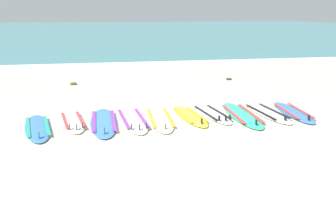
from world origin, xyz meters
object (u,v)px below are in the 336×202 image
(surfboard_1, at_px, (73,121))
(surfboard_3, at_px, (133,119))
(surfboard_2, at_px, (104,122))
(surfboard_9, at_px, (293,112))
(surfboard_6, at_px, (212,114))
(surfboard_0, at_px, (38,128))
(surfboard_5, at_px, (190,116))
(surfboard_8, at_px, (267,113))
(surfboard_4, at_px, (160,119))
(surfboard_7, at_px, (242,115))

(surfboard_1, distance_m, surfboard_3, 1.34)
(surfboard_1, relative_size, surfboard_2, 0.82)
(surfboard_1, bearing_deg, surfboard_9, -1.91)
(surfboard_6, bearing_deg, surfboard_0, -174.63)
(surfboard_1, relative_size, surfboard_5, 0.98)
(surfboard_5, distance_m, surfboard_8, 1.92)
(surfboard_2, relative_size, surfboard_3, 1.03)
(surfboard_2, bearing_deg, surfboard_5, 3.78)
(surfboard_4, bearing_deg, surfboard_5, 8.73)
(surfboard_8, bearing_deg, surfboard_2, -178.99)
(surfboard_4, bearing_deg, surfboard_2, -179.07)
(surfboard_0, relative_size, surfboard_3, 0.94)
(surfboard_4, bearing_deg, surfboard_3, 174.52)
(surfboard_1, height_order, surfboard_9, same)
(surfboard_2, distance_m, surfboard_6, 2.59)
(surfboard_3, bearing_deg, surfboard_6, 3.98)
(surfboard_0, distance_m, surfboard_1, 0.79)
(surfboard_1, distance_m, surfboard_9, 5.27)
(surfboard_8, distance_m, surfboard_9, 0.66)
(surfboard_0, bearing_deg, surfboard_6, 5.37)
(surfboard_0, xyz_separation_m, surfboard_7, (4.65, 0.16, -0.00))
(surfboard_6, xyz_separation_m, surfboard_8, (1.35, -0.15, -0.00))
(surfboard_4, relative_size, surfboard_9, 1.06)
(surfboard_3, relative_size, surfboard_7, 0.95)
(surfboard_9, bearing_deg, surfboard_6, 173.94)
(surfboard_3, height_order, surfboard_5, same)
(surfboard_0, xyz_separation_m, surfboard_1, (0.71, 0.34, 0.00))
(surfboard_8, bearing_deg, surfboard_6, 173.82)
(surfboard_7, xyz_separation_m, surfboard_8, (0.68, 0.07, 0.00))
(surfboard_2, distance_m, surfboard_5, 2.01)
(surfboard_8, bearing_deg, surfboard_0, -177.54)
(surfboard_9, bearing_deg, surfboard_7, -179.89)
(surfboard_2, xyz_separation_m, surfboard_3, (0.65, 0.08, 0.00))
(surfboard_0, bearing_deg, surfboard_7, 1.96)
(surfboard_2, distance_m, surfboard_3, 0.66)
(surfboard_4, height_order, surfboard_6, same)
(surfboard_3, height_order, surfboard_6, same)
(surfboard_6, bearing_deg, surfboard_1, -179.35)
(surfboard_1, bearing_deg, surfboard_8, -1.35)
(surfboard_2, xyz_separation_m, surfboard_9, (4.58, 0.00, 0.00))
(surfboard_5, distance_m, surfboard_6, 0.58)
(surfboard_6, height_order, surfboard_7, same)
(surfboard_0, distance_m, surfboard_5, 3.41)
(surfboard_4, distance_m, surfboard_8, 2.65)
(surfboard_7, bearing_deg, surfboard_0, -178.04)
(surfboard_0, distance_m, surfboard_7, 4.65)
(surfboard_1, relative_size, surfboard_9, 0.93)
(surfboard_1, distance_m, surfboard_6, 3.26)
(surfboard_3, bearing_deg, surfboard_7, -1.78)
(surfboard_4, bearing_deg, surfboard_0, -176.15)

